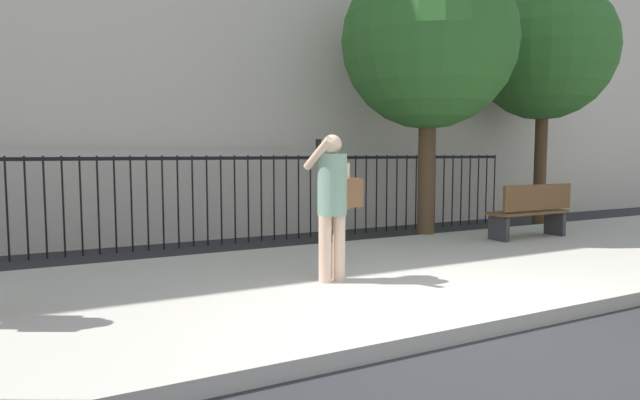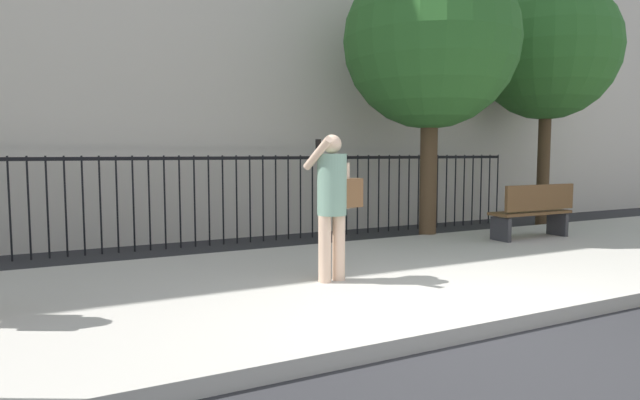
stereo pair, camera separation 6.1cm
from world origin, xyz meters
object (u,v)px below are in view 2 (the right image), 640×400
at_px(street_tree_far, 431,42).
at_px(street_tree_near, 547,51).
at_px(pedestrian_on_phone, 334,196).
at_px(street_bench, 534,210).

bearing_deg(street_tree_far, street_tree_near, 9.38).
bearing_deg(pedestrian_on_phone, street_tree_far, 36.44).
bearing_deg(street_tree_far, pedestrian_on_phone, -143.56).
xyz_separation_m(pedestrian_on_phone, street_tree_near, (7.09, 3.09, 2.76)).
distance_m(street_bench, street_tree_far, 3.50).
distance_m(street_bench, street_tree_near, 4.53).
relative_size(pedestrian_on_phone, street_tree_near, 0.31).
xyz_separation_m(street_tree_near, street_tree_far, (-3.75, -0.62, -0.27)).
distance_m(pedestrian_on_phone, street_tree_far, 4.84).
bearing_deg(pedestrian_on_phone, street_tree_near, 23.53).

